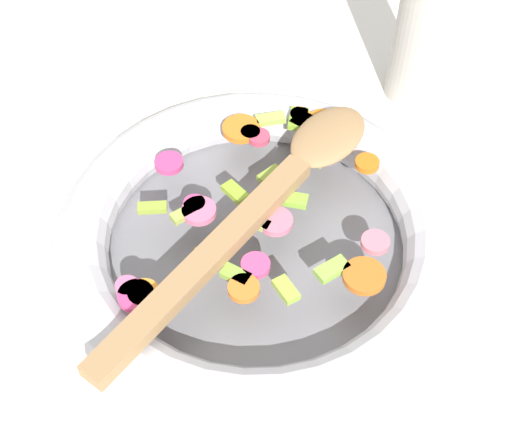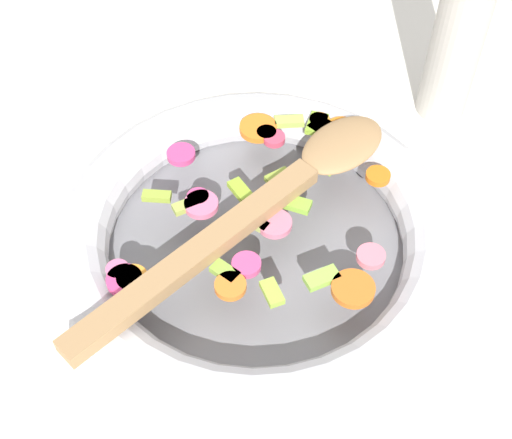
# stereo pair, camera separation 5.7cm
# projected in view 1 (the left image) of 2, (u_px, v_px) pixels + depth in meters

# --- Properties ---
(ground_plane) EXTENTS (4.00, 4.00, 0.00)m
(ground_plane) POSITION_uv_depth(u_px,v_px,m) (256.00, 254.00, 0.65)
(ground_plane) COLOR silver
(skillet) EXTENTS (0.36, 0.36, 0.05)m
(skillet) POSITION_uv_depth(u_px,v_px,m) (256.00, 239.00, 0.63)
(skillet) COLOR slate
(skillet) RESTS_ON ground_plane
(chopped_vegetables) EXTENTS (0.23, 0.27, 0.01)m
(chopped_vegetables) POSITION_uv_depth(u_px,v_px,m) (263.00, 197.00, 0.62)
(chopped_vegetables) COLOR orange
(chopped_vegetables) RESTS_ON skillet
(wooden_spoon) EXTENTS (0.17, 0.34, 0.01)m
(wooden_spoon) POSITION_uv_depth(u_px,v_px,m) (268.00, 198.00, 0.61)
(wooden_spoon) COLOR #A87F51
(wooden_spoon) RESTS_ON chopped_vegetables
(pepper_mill) EXTENTS (0.05, 0.05, 0.24)m
(pepper_mill) POSITION_uv_depth(u_px,v_px,m) (426.00, 5.00, 0.70)
(pepper_mill) COLOR #B2ADA3
(pepper_mill) RESTS_ON ground_plane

